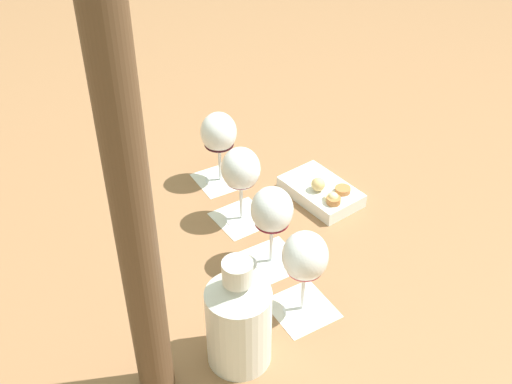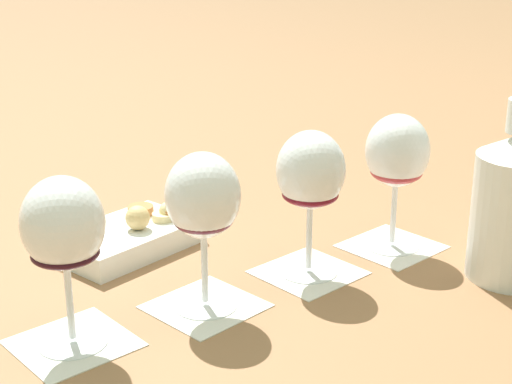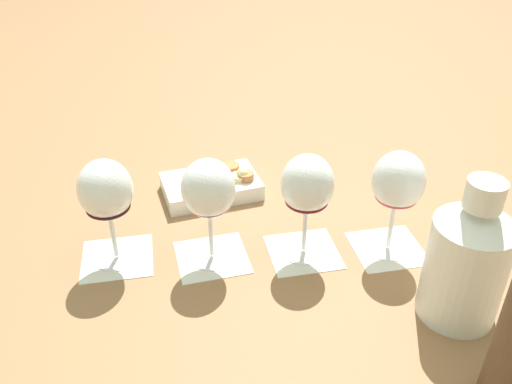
{
  "view_description": "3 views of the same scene",
  "coord_description": "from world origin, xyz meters",
  "views": [
    {
      "loc": [
        -0.93,
        -0.35,
        0.86
      ],
      "look_at": [
        -0.0,
        -0.0,
        0.12
      ],
      "focal_mm": 45.0,
      "sensor_mm": 36.0,
      "label": 1
    },
    {
      "loc": [
        -0.13,
        0.79,
        0.4
      ],
      "look_at": [
        -0.0,
        -0.0,
        0.12
      ],
      "focal_mm": 55.0,
      "sensor_mm": 36.0,
      "label": 2
    },
    {
      "loc": [
        -0.43,
        0.51,
        0.54
      ],
      "look_at": [
        -0.0,
        -0.0,
        0.12
      ],
      "focal_mm": 38.0,
      "sensor_mm": 36.0,
      "label": 3
    }
  ],
  "objects": [
    {
      "name": "tasting_card_3",
      "position": [
        0.16,
        0.15,
        0.0
      ],
      "size": [
        0.15,
        0.15,
        0.0
      ],
      "color": "silver",
      "rests_on": "ground_plane"
    },
    {
      "name": "wine_glass_2",
      "position": [
        0.05,
        0.05,
        0.12
      ],
      "size": [
        0.08,
        0.08,
        0.17
      ],
      "color": "white",
      "rests_on": "tasting_card_2"
    },
    {
      "name": "tasting_card_1",
      "position": [
        -0.06,
        -0.05,
        0.0
      ],
      "size": [
        0.15,
        0.15,
        0.0
      ],
      "color": "silver",
      "rests_on": "ground_plane"
    },
    {
      "name": "ground_plane",
      "position": [
        0.0,
        0.0,
        0.0
      ],
      "size": [
        8.0,
        8.0,
        0.0
      ],
      "primitive_type": "plane",
      "color": "#936642"
    },
    {
      "name": "wine_glass_3",
      "position": [
        0.16,
        0.15,
        0.12
      ],
      "size": [
        0.08,
        0.08,
        0.17
      ],
      "color": "white",
      "rests_on": "tasting_card_3"
    },
    {
      "name": "snack_dish",
      "position": [
        0.17,
        -0.09,
        0.02
      ],
      "size": [
        0.18,
        0.2,
        0.06
      ],
      "color": "white",
      "rests_on": "ground_plane"
    },
    {
      "name": "wine_glass_0",
      "position": [
        -0.15,
        -0.15,
        0.12
      ],
      "size": [
        0.08,
        0.08,
        0.17
      ],
      "color": "white",
      "rests_on": "tasting_card_0"
    },
    {
      "name": "wine_glass_1",
      "position": [
        -0.06,
        -0.05,
        0.12
      ],
      "size": [
        0.08,
        0.08,
        0.17
      ],
      "color": "white",
      "rests_on": "tasting_card_1"
    },
    {
      "name": "tasting_card_2",
      "position": [
        0.05,
        0.05,
        0.0
      ],
      "size": [
        0.15,
        0.15,
        0.0
      ],
      "color": "silver",
      "rests_on": "ground_plane"
    },
    {
      "name": "tasting_card_0",
      "position": [
        -0.15,
        -0.15,
        0.0
      ],
      "size": [
        0.15,
        0.15,
        0.0
      ],
      "color": "silver",
      "rests_on": "ground_plane"
    }
  ]
}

